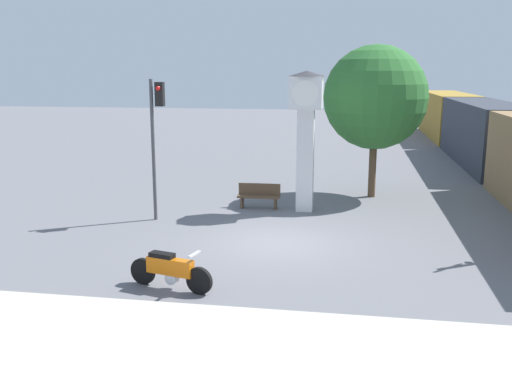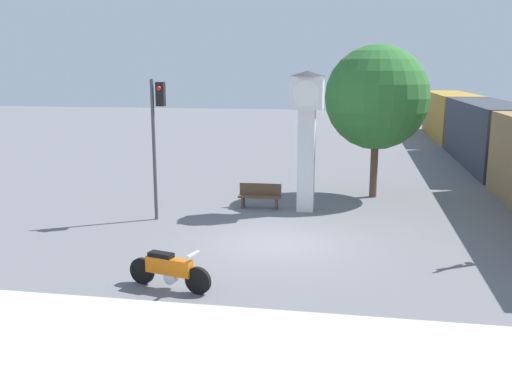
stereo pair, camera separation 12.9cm
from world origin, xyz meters
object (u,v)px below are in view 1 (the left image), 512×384
(motorcycle, at_px, (170,270))
(freight_train, at_px, (485,133))
(bench, at_px, (259,195))
(street_tree, at_px, (375,98))
(traffic_light, at_px, (156,125))
(clock_tower, at_px, (306,119))

(motorcycle, relative_size, freight_train, 0.06)
(bench, bearing_deg, freight_train, 49.24)
(freight_train, xyz_separation_m, street_tree, (-6.40, -9.67, 2.35))
(traffic_light, bearing_deg, bench, 36.32)
(clock_tower, relative_size, bench, 3.19)
(clock_tower, distance_m, street_tree, 3.85)
(freight_train, distance_m, traffic_light, 20.25)
(motorcycle, height_order, freight_train, freight_train)
(bench, bearing_deg, traffic_light, -143.68)
(freight_train, xyz_separation_m, traffic_light, (-13.83, -14.70, 1.60))
(motorcycle, bearing_deg, bench, 99.58)
(traffic_light, xyz_separation_m, street_tree, (7.42, 5.03, 0.76))
(clock_tower, distance_m, freight_train, 15.45)
(motorcycle, xyz_separation_m, clock_tower, (2.50, 8.36, 2.91))
(motorcycle, bearing_deg, clock_tower, 88.08)
(street_tree, bearing_deg, clock_tower, -132.02)
(bench, bearing_deg, street_tree, 32.39)
(street_tree, height_order, bench, street_tree)
(bench, bearing_deg, clock_tower, -3.38)
(clock_tower, bearing_deg, bench, 176.62)
(motorcycle, height_order, bench, motorcycle)
(motorcycle, relative_size, clock_tower, 0.43)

